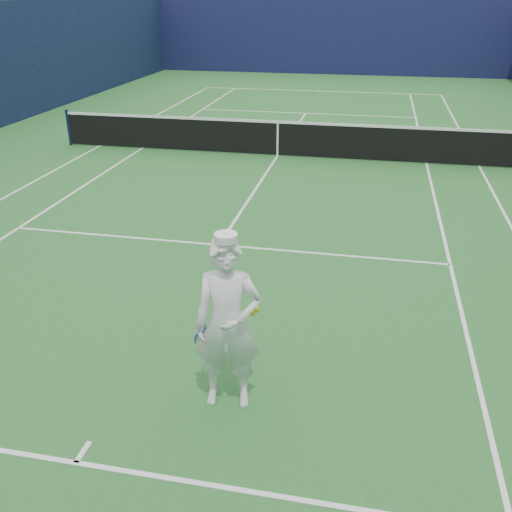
# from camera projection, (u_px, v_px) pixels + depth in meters

# --- Properties ---
(ground) EXTENTS (80.00, 80.00, 0.00)m
(ground) POSITION_uv_depth(u_px,v_px,m) (277.00, 156.00, 16.23)
(ground) COLOR #276629
(ground) RESTS_ON ground
(court_markings) EXTENTS (11.03, 23.83, 0.01)m
(court_markings) POSITION_uv_depth(u_px,v_px,m) (277.00, 156.00, 16.23)
(court_markings) COLOR white
(court_markings) RESTS_ON ground
(windscreen_fence) EXTENTS (20.12, 36.12, 4.00)m
(windscreen_fence) POSITION_uv_depth(u_px,v_px,m) (279.00, 84.00, 15.38)
(windscreen_fence) COLOR #10133B
(windscreen_fence) RESTS_ON ground
(tennis_net) EXTENTS (12.88, 0.09, 1.07)m
(tennis_net) POSITION_uv_depth(u_px,v_px,m) (278.00, 137.00, 15.99)
(tennis_net) COLOR #141E4C
(tennis_net) RESTS_ON ground
(tennis_player) EXTENTS (0.86, 0.59, 2.07)m
(tennis_player) POSITION_uv_depth(u_px,v_px,m) (228.00, 324.00, 6.13)
(tennis_player) COLOR white
(tennis_player) RESTS_ON ground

